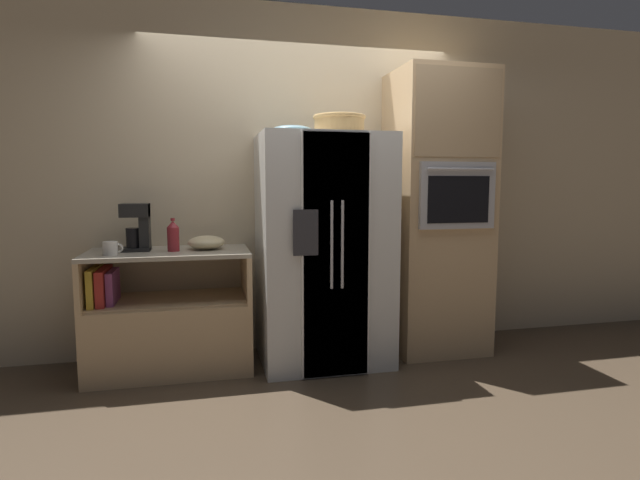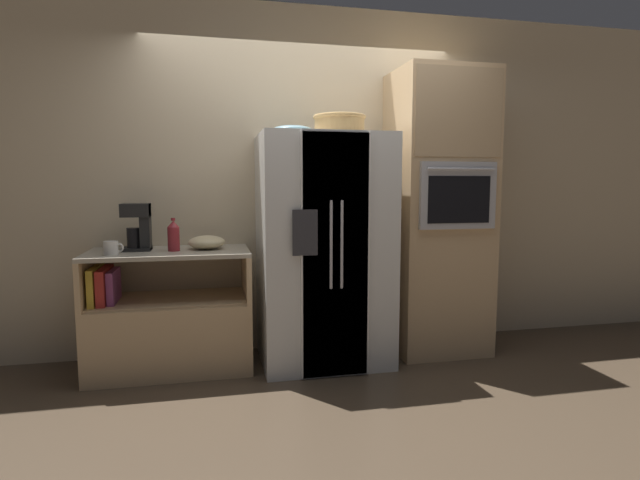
% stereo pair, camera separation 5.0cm
% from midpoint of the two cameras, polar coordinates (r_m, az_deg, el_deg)
% --- Properties ---
extents(ground_plane, '(20.00, 20.00, 0.00)m').
position_cam_midpoint_polar(ground_plane, '(3.97, -0.46, -13.80)').
color(ground_plane, '#4C3D2D').
extents(wall_back, '(12.00, 0.06, 2.80)m').
position_cam_midpoint_polar(wall_back, '(4.18, -1.79, 6.80)').
color(wall_back, beige).
rests_on(wall_back, ground_plane).
extents(counter_left, '(1.15, 0.63, 0.89)m').
position_cam_midpoint_polar(counter_left, '(3.91, -16.47, -9.40)').
color(counter_left, tan).
rests_on(counter_left, ground_plane).
extents(refrigerator, '(0.97, 0.80, 1.74)m').
position_cam_midpoint_polar(refrigerator, '(3.82, 0.78, -1.14)').
color(refrigerator, silver).
rests_on(refrigerator, ground_plane).
extents(wall_oven, '(0.74, 0.70, 2.26)m').
position_cam_midpoint_polar(wall_oven, '(4.18, 13.65, 3.00)').
color(wall_oven, tan).
rests_on(wall_oven, ground_plane).
extents(wicker_basket, '(0.39, 0.39, 0.14)m').
position_cam_midpoint_polar(wicker_basket, '(3.80, 2.62, 13.10)').
color(wicker_basket, tan).
rests_on(wicker_basket, refrigerator).
extents(fruit_bowl, '(0.31, 0.31, 0.07)m').
position_cam_midpoint_polar(fruit_bowl, '(3.86, -2.80, 12.40)').
color(fruit_bowl, '#668C99').
rests_on(fruit_bowl, refrigerator).
extents(bottle_tall, '(0.09, 0.09, 0.24)m').
position_cam_midpoint_polar(bottle_tall, '(3.76, -16.03, 0.48)').
color(bottle_tall, maroon).
rests_on(bottle_tall, counter_left).
extents(mug, '(0.13, 0.10, 0.09)m').
position_cam_midpoint_polar(mug, '(3.70, -22.39, -0.84)').
color(mug, silver).
rests_on(mug, counter_left).
extents(mixing_bowl, '(0.27, 0.27, 0.10)m').
position_cam_midpoint_polar(mixing_bowl, '(3.82, -12.45, -0.25)').
color(mixing_bowl, beige).
rests_on(mixing_bowl, counter_left).
extents(coffee_maker, '(0.20, 0.18, 0.34)m').
position_cam_midpoint_polar(coffee_maker, '(3.85, -19.60, 1.65)').
color(coffee_maker, black).
rests_on(coffee_maker, counter_left).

